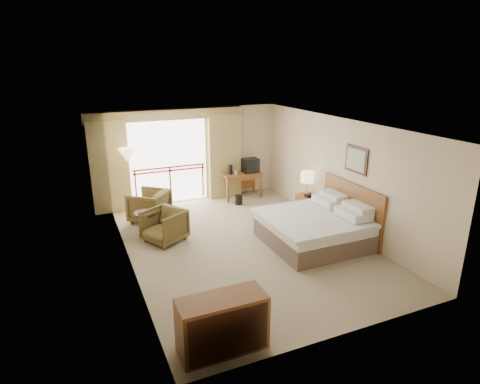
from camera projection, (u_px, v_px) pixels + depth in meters
name	position (u px, v px, depth m)	size (l,w,h in m)	color
floor	(244.00, 244.00, 9.09)	(7.00, 7.00, 0.00)	gray
ceiling	(244.00, 124.00, 8.26)	(7.00, 7.00, 0.00)	white
wall_back	(195.00, 154.00, 11.72)	(5.00, 5.00, 0.00)	beige
wall_front	(346.00, 255.00, 5.62)	(5.00, 5.00, 0.00)	beige
wall_left	(126.00, 202.00, 7.72)	(7.00, 7.00, 0.00)	beige
wall_right	(339.00, 175.00, 9.62)	(7.00, 7.00, 0.00)	beige
balcony_door	(169.00, 162.00, 11.45)	(2.40, 2.40, 0.00)	white
balcony_railing	(170.00, 175.00, 11.55)	(2.09, 0.03, 1.02)	#A1150D
curtain_left	(109.00, 167.00, 10.69)	(1.00, 0.26, 2.50)	olive
curtain_right	(224.00, 156.00, 11.95)	(1.00, 0.26, 2.50)	olive
valance	(167.00, 115.00, 10.94)	(4.40, 0.22, 0.28)	olive
hvac_vent	(237.00, 118.00, 11.88)	(0.50, 0.04, 0.50)	silver
bed	(316.00, 228.00, 9.02)	(2.13, 2.06, 0.97)	brown
headboard	(351.00, 210.00, 9.30)	(0.06, 2.10, 1.30)	brown
framed_art	(356.00, 160.00, 8.93)	(0.04, 0.72, 0.60)	black
nightstand	(307.00, 206.00, 10.58)	(0.43, 0.51, 0.61)	brown
table_lamp	(307.00, 177.00, 10.39)	(0.34, 0.34, 0.60)	tan
phone	(309.00, 195.00, 10.33)	(0.19, 0.15, 0.08)	black
desk	(241.00, 178.00, 12.07)	(1.17, 0.57, 0.77)	brown
tv	(251.00, 165.00, 12.02)	(0.46, 0.37, 0.42)	black
coffee_maker	(230.00, 170.00, 11.80)	(0.13, 0.13, 0.28)	black
cup	(236.00, 173.00, 11.84)	(0.08, 0.08, 0.11)	white
wastebasket	(239.00, 200.00, 11.56)	(0.22, 0.22, 0.27)	black
armchair_far	(150.00, 221.00, 10.40)	(0.87, 0.90, 0.82)	#493C1F
armchair_near	(165.00, 241.00, 9.23)	(0.81, 0.83, 0.76)	#493C1F
side_table	(146.00, 220.00, 9.39)	(0.54, 0.54, 0.59)	black
book	(146.00, 212.00, 9.33)	(0.17, 0.23, 0.02)	white
floor_lamp	(128.00, 158.00, 10.45)	(0.46, 0.46, 1.80)	tan
dresser	(222.00, 324.00, 5.63)	(1.25, 0.53, 0.84)	brown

